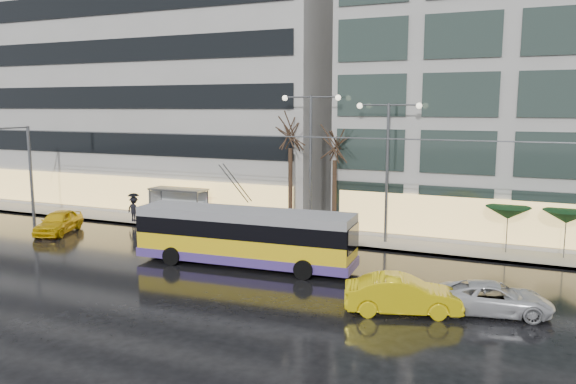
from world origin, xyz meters
The scene contains 19 objects.
ground centered at (0.00, 0.00, 0.00)m, with size 140.00×140.00×0.00m, color black.
sidewalk centered at (2.00, 14.00, 0.07)m, with size 80.00×10.00×0.15m, color gray.
kerb centered at (2.00, 9.05, 0.07)m, with size 80.00×0.10×0.15m, color slate.
building_left centered at (-16.00, 19.00, 11.15)m, with size 34.00×14.00×22.00m, color #A4A29D.
trolleybus centered at (1.21, 3.05, 1.49)m, with size 12.02×4.84×5.52m.
catenary centered at (1.00, 7.94, 4.25)m, with size 42.24×5.12×7.00m.
bus_shelter centered at (-8.38, 10.69, 1.96)m, with size 4.20×1.60×2.51m.
street_lamp_near centered at (2.00, 10.80, 5.99)m, with size 3.96×0.36×9.03m.
street_lamp_far centered at (7.00, 10.80, 5.71)m, with size 3.96×0.36×8.53m.
tree_a centered at (0.50, 11.00, 7.09)m, with size 3.20×3.20×8.40m.
tree_b centered at (3.50, 11.20, 6.40)m, with size 3.20×3.20×7.70m.
parasol_a centered at (14.00, 11.00, 2.45)m, with size 2.50×2.50×2.65m.
parasol_b centered at (17.00, 11.00, 2.45)m, with size 2.50×2.50×2.65m.
taxi_a centered at (-13.93, 5.04, 0.77)m, with size 1.82×4.53×1.54m, color yellow.
taxi_b centered at (10.44, -0.57, 0.78)m, with size 1.66×4.75×1.56m, color yellow.
sedan_silver centered at (13.94, 0.89, 0.64)m, with size 2.12×4.61×1.28m, color #BCBDC1.
pedestrian_a centered at (-5.03, 9.98, 1.63)m, with size 1.23×1.24×2.19m.
pedestrian_b centered at (-7.02, 11.36, 1.00)m, with size 1.04×1.03×1.70m.
pedestrian_c centered at (-11.35, 9.70, 1.27)m, with size 1.24×0.90×2.11m.
Camera 1 is at (14.88, -22.83, 8.46)m, focal length 35.00 mm.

